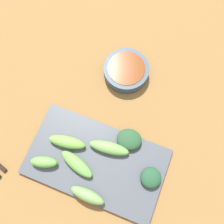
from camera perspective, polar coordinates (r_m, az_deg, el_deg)
name	(u,v)px	position (r m, az deg, el deg)	size (l,w,h in m)	color
tabletop	(106,129)	(0.65, -1.51, -3.95)	(2.10, 2.10, 0.02)	olive
sauce_bowl	(126,71)	(0.68, 3.29, 9.52)	(0.12, 0.12, 0.03)	#35455B
serving_plate	(96,161)	(0.62, -3.60, -11.32)	(0.19, 0.33, 0.01)	#444A55
broccoli_stalk_0	(109,148)	(0.61, -0.69, -8.28)	(0.03, 0.10, 0.02)	#6DA051
broccoli_leafy_1	(129,139)	(0.61, 3.99, -6.34)	(0.05, 0.06, 0.02)	#264E2F
broccoli_stalk_2	(67,142)	(0.62, -10.31, -6.84)	(0.03, 0.09, 0.03)	#6CA648
broccoli_stalk_3	(77,164)	(0.61, -8.10, -11.82)	(0.03, 0.09, 0.02)	#65A549
broccoli_leafy_4	(151,178)	(0.61, 8.95, -14.75)	(0.05, 0.05, 0.02)	#224D33
broccoli_stalk_5	(87,195)	(0.60, -5.70, -18.61)	(0.03, 0.08, 0.03)	#719E5A
broccoli_stalk_6	(44,162)	(0.62, -15.44, -11.09)	(0.03, 0.06, 0.03)	#68B44D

